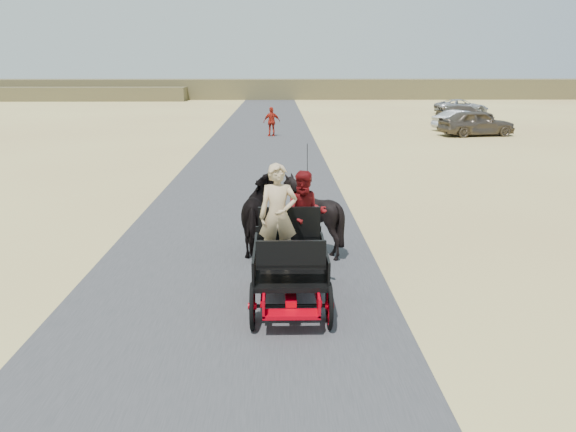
{
  "coord_description": "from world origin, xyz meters",
  "views": [
    {
      "loc": [
        0.88,
        -10.87,
        4.11
      ],
      "look_at": [
        1.08,
        -0.08,
        1.2
      ],
      "focal_mm": 35.0,
      "sensor_mm": 36.0,
      "label": 1
    }
  ],
  "objects_px": {
    "car_a": "(476,123)",
    "car_c": "(465,114)",
    "horse_right": "(311,215)",
    "pedestrian": "(272,122)",
    "horse_left": "(262,215)",
    "car_b": "(463,120)",
    "car_d": "(461,107)",
    "carriage": "(290,286)"
  },
  "relations": [
    {
      "from": "car_b",
      "to": "pedestrian",
      "type": "bearing_deg",
      "value": 84.2
    },
    {
      "from": "car_a",
      "to": "car_c",
      "type": "bearing_deg",
      "value": -23.69
    },
    {
      "from": "horse_right",
      "to": "car_c",
      "type": "distance_m",
      "value": 32.09
    },
    {
      "from": "carriage",
      "to": "car_b",
      "type": "xyz_separation_m",
      "value": [
        11.84,
        27.28,
        0.29
      ]
    },
    {
      "from": "car_a",
      "to": "car_c",
      "type": "xyz_separation_m",
      "value": [
        1.9,
        7.84,
        -0.13
      ]
    },
    {
      "from": "horse_left",
      "to": "horse_right",
      "type": "distance_m",
      "value": 1.1
    },
    {
      "from": "horse_left",
      "to": "car_b",
      "type": "xyz_separation_m",
      "value": [
        12.39,
        24.28,
        -0.2
      ]
    },
    {
      "from": "horse_right",
      "to": "car_a",
      "type": "height_order",
      "value": "horse_right"
    },
    {
      "from": "horse_left",
      "to": "car_d",
      "type": "distance_m",
      "value": 40.49
    },
    {
      "from": "carriage",
      "to": "horse_left",
      "type": "xyz_separation_m",
      "value": [
        -0.55,
        3.0,
        0.49
      ]
    },
    {
      "from": "horse_left",
      "to": "car_c",
      "type": "bearing_deg",
      "value": -115.83
    },
    {
      "from": "carriage",
      "to": "pedestrian",
      "type": "xyz_separation_m",
      "value": [
        -0.53,
        24.41,
        0.5
      ]
    },
    {
      "from": "car_a",
      "to": "carriage",
      "type": "bearing_deg",
      "value": 144.31
    },
    {
      "from": "carriage",
      "to": "car_b",
      "type": "relative_size",
      "value": 0.61
    },
    {
      "from": "carriage",
      "to": "car_d",
      "type": "bearing_deg",
      "value": 68.42
    },
    {
      "from": "carriage",
      "to": "horse_left",
      "type": "relative_size",
      "value": 1.2
    },
    {
      "from": "carriage",
      "to": "horse_right",
      "type": "height_order",
      "value": "horse_right"
    },
    {
      "from": "horse_right",
      "to": "car_a",
      "type": "relative_size",
      "value": 0.38
    },
    {
      "from": "pedestrian",
      "to": "car_a",
      "type": "height_order",
      "value": "pedestrian"
    },
    {
      "from": "carriage",
      "to": "car_c",
      "type": "distance_m",
      "value": 35.06
    },
    {
      "from": "carriage",
      "to": "car_a",
      "type": "height_order",
      "value": "car_a"
    },
    {
      "from": "horse_right",
      "to": "pedestrian",
      "type": "bearing_deg",
      "value": -87.11
    },
    {
      "from": "horse_right",
      "to": "car_b",
      "type": "bearing_deg",
      "value": -114.93
    },
    {
      "from": "horse_left",
      "to": "horse_right",
      "type": "height_order",
      "value": "horse_right"
    },
    {
      "from": "carriage",
      "to": "horse_left",
      "type": "distance_m",
      "value": 3.09
    },
    {
      "from": "horse_left",
      "to": "car_a",
      "type": "xyz_separation_m",
      "value": [
        12.28,
        21.46,
        -0.08
      ]
    },
    {
      "from": "carriage",
      "to": "car_a",
      "type": "xyz_separation_m",
      "value": [
        11.73,
        24.46,
        0.4
      ]
    },
    {
      "from": "pedestrian",
      "to": "car_c",
      "type": "xyz_separation_m",
      "value": [
        14.17,
        7.89,
        -0.23
      ]
    },
    {
      "from": "car_c",
      "to": "horse_right",
      "type": "bearing_deg",
      "value": 149.16
    },
    {
      "from": "car_d",
      "to": "car_c",
      "type": "bearing_deg",
      "value": 162.63
    },
    {
      "from": "horse_right",
      "to": "pedestrian",
      "type": "xyz_separation_m",
      "value": [
        -1.08,
        21.41,
        0.01
      ]
    },
    {
      "from": "pedestrian",
      "to": "horse_left",
      "type": "bearing_deg",
      "value": 76.43
    },
    {
      "from": "car_b",
      "to": "car_d",
      "type": "relative_size",
      "value": 0.87
    },
    {
      "from": "carriage",
      "to": "horse_left",
      "type": "height_order",
      "value": "horse_left"
    },
    {
      "from": "carriage",
      "to": "car_d",
      "type": "height_order",
      "value": "car_d"
    },
    {
      "from": "car_c",
      "to": "pedestrian",
      "type": "bearing_deg",
      "value": 112.34
    },
    {
      "from": "horse_left",
      "to": "car_c",
      "type": "relative_size",
      "value": 0.46
    },
    {
      "from": "car_a",
      "to": "car_d",
      "type": "height_order",
      "value": "car_a"
    },
    {
      "from": "carriage",
      "to": "horse_left",
      "type": "bearing_deg",
      "value": 100.39
    },
    {
      "from": "horse_left",
      "to": "car_b",
      "type": "bearing_deg",
      "value": -117.02
    },
    {
      "from": "car_c",
      "to": "car_d",
      "type": "bearing_deg",
      "value": -22.62
    },
    {
      "from": "car_d",
      "to": "car_b",
      "type": "bearing_deg",
      "value": 161.07
    }
  ]
}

